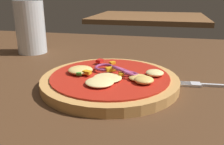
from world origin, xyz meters
The scene contains 5 objects.
dining_table centered at (0.00, 0.00, 0.02)m, with size 1.32×1.06×0.03m.
pizza centered at (-0.02, 0.00, 0.04)m, with size 0.25×0.25×0.04m.
fork centered at (0.17, 0.04, 0.03)m, with size 0.18×0.03×0.01m.
beer_glass centered at (-0.30, 0.20, 0.09)m, with size 0.08×0.08×0.14m.
background_table centered at (-0.07, 1.39, 0.02)m, with size 0.79×0.68×0.03m.
Camera 1 is at (0.08, -0.41, 0.20)m, focal length 38.54 mm.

